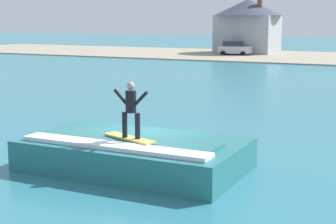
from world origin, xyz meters
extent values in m
plane|color=#2C7181|center=(0.00, 0.00, 0.00)|extent=(260.00, 260.00, 0.00)
cube|color=#266C6F|center=(0.40, -1.42, 0.47)|extent=(6.75, 3.89, 0.94)
cube|color=#266C6F|center=(0.40, -1.90, 0.99)|extent=(5.74, 1.75, 0.10)
cube|color=white|center=(0.40, -2.68, 1.01)|extent=(6.08, 0.70, 0.12)
cube|color=#EAD159|center=(0.51, -1.92, 1.10)|extent=(2.00, 1.05, 0.06)
cube|color=black|center=(0.51, -1.92, 1.12)|extent=(1.73, 0.65, 0.01)
cylinder|color=black|center=(0.40, -1.99, 1.51)|extent=(0.16, 0.16, 0.78)
cylinder|color=black|center=(0.84, -1.99, 1.51)|extent=(0.16, 0.16, 0.78)
cylinder|color=black|center=(0.62, -1.99, 2.23)|extent=(0.32, 0.32, 0.65)
sphere|color=tan|center=(0.62, -1.99, 2.70)|extent=(0.24, 0.24, 0.24)
cylinder|color=black|center=(0.27, -1.99, 2.36)|extent=(0.46, 0.10, 0.46)
cylinder|color=black|center=(0.98, -1.99, 2.36)|extent=(0.46, 0.10, 0.46)
cube|color=silver|center=(-14.01, 49.97, 0.77)|extent=(4.11, 1.73, 0.90)
cube|color=#262D38|center=(-14.32, 49.97, 1.54)|extent=(2.26, 1.55, 0.64)
cylinder|color=black|center=(-12.67, 50.89, 0.32)|extent=(0.64, 0.22, 0.64)
cylinder|color=black|center=(-12.67, 49.06, 0.32)|extent=(0.64, 0.22, 0.64)
cylinder|color=black|center=(-15.35, 50.89, 0.32)|extent=(0.64, 0.22, 0.64)
cylinder|color=black|center=(-15.35, 49.06, 0.32)|extent=(0.64, 0.22, 0.64)
cube|color=#9EA3AD|center=(-13.91, 54.73, 2.56)|extent=(7.59, 6.82, 5.13)
cone|color=#383D4C|center=(-13.91, 54.73, 6.24)|extent=(9.42, 9.42, 2.22)
cube|color=brown|center=(-12.01, 53.70, 6.74)|extent=(0.60, 0.60, 1.80)
camera|label=1|loc=(8.46, -15.47, 4.64)|focal=56.81mm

